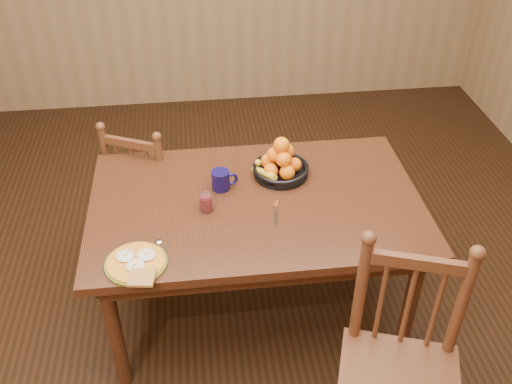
{
  "coord_description": "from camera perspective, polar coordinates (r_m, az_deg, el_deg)",
  "views": [
    {
      "loc": [
        -0.26,
        -2.17,
        2.44
      ],
      "look_at": [
        0.0,
        0.0,
        0.8
      ],
      "focal_mm": 40.0,
      "sensor_mm": 36.0,
      "label": 1
    }
  ],
  "objects": [
    {
      "name": "juice_glass",
      "position": [
        2.68,
        -5.01,
        -1.09
      ],
      "size": [
        0.06,
        0.06,
        0.09
      ],
      "color": "silver",
      "rests_on": "dining_table"
    },
    {
      "name": "dining_table",
      "position": [
        2.81,
        0.0,
        -2.2
      ],
      "size": [
        1.6,
        1.0,
        0.75
      ],
      "color": "black",
      "rests_on": "ground"
    },
    {
      "name": "fork",
      "position": [
        2.69,
        1.98,
        -1.91
      ],
      "size": [
        0.05,
        0.18,
        0.0
      ],
      "rotation": [
        0.0,
        0.0,
        -0.15
      ],
      "color": "silver",
      "rests_on": "dining_table"
    },
    {
      "name": "chair_far",
      "position": [
        3.44,
        -10.61,
        0.5
      ],
      "size": [
        0.53,
        0.52,
        0.89
      ],
      "rotation": [
        0.0,
        0.0,
        2.71
      ],
      "color": "#4B2616",
      "rests_on": "ground"
    },
    {
      "name": "chair_near",
      "position": [
        2.44,
        14.18,
        -17.01
      ],
      "size": [
        0.59,
        0.58,
        1.04
      ],
      "rotation": [
        0.0,
        0.0,
        -0.33
      ],
      "color": "#4B2616",
      "rests_on": "ground"
    },
    {
      "name": "fruit_bowl",
      "position": [
        2.9,
        2.46,
        2.79
      ],
      "size": [
        0.29,
        0.29,
        0.22
      ],
      "color": "black",
      "rests_on": "dining_table"
    },
    {
      "name": "spoon",
      "position": [
        2.54,
        -9.58,
        -5.22
      ],
      "size": [
        0.06,
        0.15,
        0.01
      ],
      "rotation": [
        0.0,
        0.0,
        -0.47
      ],
      "color": "silver",
      "rests_on": "dining_table"
    },
    {
      "name": "coffee_mug",
      "position": [
        2.81,
        -3.47,
        1.22
      ],
      "size": [
        0.13,
        0.09,
        0.1
      ],
      "color": "#100B3D",
      "rests_on": "dining_table"
    },
    {
      "name": "breakfast_plate",
      "position": [
        2.46,
        -11.88,
        -6.98
      ],
      "size": [
        0.26,
        0.29,
        0.04
      ],
      "color": "#59601E",
      "rests_on": "dining_table"
    },
    {
      "name": "room",
      "position": [
        2.44,
        0.0,
        10.4
      ],
      "size": [
        4.52,
        5.02,
        2.72
      ],
      "color": "black",
      "rests_on": "ground"
    }
  ]
}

